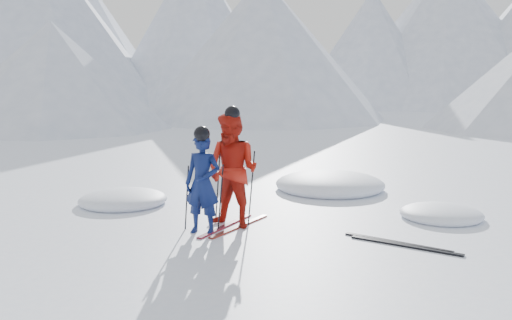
# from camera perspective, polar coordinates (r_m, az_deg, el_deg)

# --- Properties ---
(ground) EXTENTS (160.00, 160.00, 0.00)m
(ground) POSITION_cam_1_polar(r_m,az_deg,el_deg) (9.10, 10.00, -7.48)
(ground) COLOR white
(ground) RESTS_ON ground
(mountain_range) EXTENTS (106.15, 62.94, 15.53)m
(mountain_range) POSITION_cam_1_polar(r_m,az_deg,el_deg) (44.71, 14.74, 13.51)
(mountain_range) COLOR #B2BCD1
(mountain_range) RESTS_ON ground
(skier_blue) EXTENTS (0.67, 0.52, 1.64)m
(skier_blue) POSITION_cam_1_polar(r_m,az_deg,el_deg) (8.78, -5.65, -2.47)
(skier_blue) COLOR #0C1849
(skier_blue) RESTS_ON ground
(skier_red) EXTENTS (1.16, 1.05, 1.94)m
(skier_red) POSITION_cam_1_polar(r_m,az_deg,el_deg) (9.09, -2.48, -1.11)
(skier_red) COLOR #B41B0E
(skier_red) RESTS_ON ground
(pole_blue_left) EXTENTS (0.11, 0.08, 1.09)m
(pole_blue_left) POSITION_cam_1_polar(r_m,az_deg,el_deg) (9.04, -7.30, -3.95)
(pole_blue_left) COLOR black
(pole_blue_left) RESTS_ON ground
(pole_blue_right) EXTENTS (0.11, 0.07, 1.09)m
(pole_blue_right) POSITION_cam_1_polar(r_m,az_deg,el_deg) (9.03, -3.74, -3.92)
(pole_blue_right) COLOR black
(pole_blue_right) RESTS_ON ground
(pole_red_left) EXTENTS (0.13, 0.10, 1.29)m
(pole_red_left) POSITION_cam_1_polar(r_m,az_deg,el_deg) (9.44, -4.04, -2.77)
(pole_red_left) COLOR black
(pole_red_left) RESTS_ON ground
(pole_red_right) EXTENTS (0.13, 0.09, 1.29)m
(pole_red_right) POSITION_cam_1_polar(r_m,az_deg,el_deg) (9.25, -0.49, -2.97)
(pole_red_right) COLOR black
(pole_red_right) RESTS_ON ground
(ski_worn_left) EXTENTS (0.69, 1.62, 0.03)m
(ski_worn_left) POSITION_cam_1_polar(r_m,az_deg,el_deg) (9.31, -3.18, -6.91)
(ski_worn_left) COLOR black
(ski_worn_left) RESTS_ON ground
(ski_worn_right) EXTENTS (0.80, 1.58, 0.03)m
(ski_worn_right) POSITION_cam_1_polar(r_m,az_deg,el_deg) (9.28, -1.70, -6.96)
(ski_worn_right) COLOR black
(ski_worn_right) RESTS_ON ground
(ski_loose_a) EXTENTS (1.52, 0.92, 0.03)m
(ski_loose_a) POSITION_cam_1_polar(r_m,az_deg,el_deg) (8.63, 14.61, -8.40)
(ski_loose_a) COLOR black
(ski_loose_a) RESTS_ON ground
(ski_loose_b) EXTENTS (1.55, 0.87, 0.03)m
(ski_loose_b) POSITION_cam_1_polar(r_m,az_deg,el_deg) (8.51, 15.43, -8.69)
(ski_loose_b) COLOR black
(ski_loose_b) RESTS_ON ground
(snow_lumps) EXTENTS (9.29, 7.17, 0.55)m
(snow_lumps) POSITION_cam_1_polar(r_m,az_deg,el_deg) (11.38, 6.33, -4.22)
(snow_lumps) COLOR white
(snow_lumps) RESTS_ON ground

